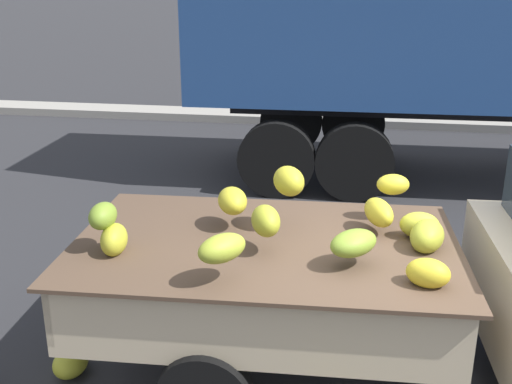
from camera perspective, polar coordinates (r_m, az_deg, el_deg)
name	(u,v)px	position (r m, az deg, el deg)	size (l,w,h in m)	color
curb_strip	(379,121)	(13.30, 11.29, 6.47)	(80.00, 0.80, 0.16)	gray
fallen_banana_bunch_near_tailgate	(71,363)	(5.23, -16.74, -14.84)	(0.33, 0.26, 0.21)	gold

